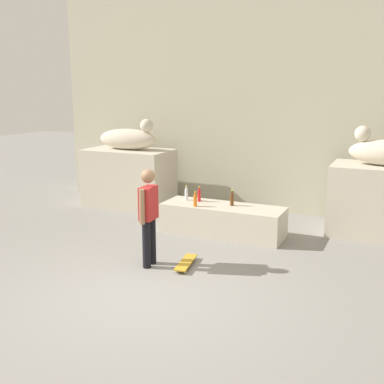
{
  "coord_description": "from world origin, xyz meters",
  "views": [
    {
      "loc": [
        3.28,
        -5.51,
        2.97
      ],
      "look_at": [
        -0.21,
        2.08,
        1.1
      ],
      "focal_mm": 43.58,
      "sensor_mm": 36.0,
      "label": 1
    }
  ],
  "objects_px": {
    "bottle_brown": "(232,199)",
    "bottle_clear": "(186,194)",
    "statue_reclining_left": "(129,138)",
    "skateboard": "(186,262)",
    "bottle_red": "(199,195)",
    "bottle_orange": "(195,200)",
    "skater": "(149,213)"
  },
  "relations": [
    {
      "from": "bottle_brown",
      "to": "bottle_clear",
      "type": "xyz_separation_m",
      "value": [
        -1.06,
        0.05,
        -0.0
      ]
    },
    {
      "from": "bottle_red",
      "to": "skateboard",
      "type": "bearing_deg",
      "value": -72.22
    },
    {
      "from": "bottle_orange",
      "to": "bottle_clear",
      "type": "bearing_deg",
      "value": 133.47
    },
    {
      "from": "bottle_brown",
      "to": "bottle_clear",
      "type": "relative_size",
      "value": 1.02
    },
    {
      "from": "bottle_red",
      "to": "bottle_brown",
      "type": "height_order",
      "value": "bottle_brown"
    },
    {
      "from": "statue_reclining_left",
      "to": "bottle_clear",
      "type": "bearing_deg",
      "value": -28.5
    },
    {
      "from": "skater",
      "to": "bottle_orange",
      "type": "xyz_separation_m",
      "value": [
        0.03,
        1.84,
        -0.18
      ]
    },
    {
      "from": "bottle_orange",
      "to": "bottle_clear",
      "type": "relative_size",
      "value": 0.97
    },
    {
      "from": "skateboard",
      "to": "bottle_brown",
      "type": "bearing_deg",
      "value": 167.38
    },
    {
      "from": "bottle_orange",
      "to": "bottle_brown",
      "type": "distance_m",
      "value": 0.76
    },
    {
      "from": "skateboard",
      "to": "bottle_clear",
      "type": "bearing_deg",
      "value": -164.54
    },
    {
      "from": "statue_reclining_left",
      "to": "bottle_brown",
      "type": "distance_m",
      "value": 3.52
    },
    {
      "from": "skateboard",
      "to": "bottle_brown",
      "type": "xyz_separation_m",
      "value": [
        0.1,
        1.98,
        0.69
      ]
    },
    {
      "from": "bottle_orange",
      "to": "bottle_brown",
      "type": "xyz_separation_m",
      "value": [
        0.66,
        0.37,
        0.01
      ]
    },
    {
      "from": "skater",
      "to": "bottle_brown",
      "type": "relative_size",
      "value": 5.14
    },
    {
      "from": "statue_reclining_left",
      "to": "bottle_red",
      "type": "xyz_separation_m",
      "value": [
        2.41,
        -1.12,
        -0.99
      ]
    },
    {
      "from": "skateboard",
      "to": "bottle_orange",
      "type": "relative_size",
      "value": 2.65
    },
    {
      "from": "statue_reclining_left",
      "to": "skater",
      "type": "relative_size",
      "value": 0.96
    },
    {
      "from": "bottle_orange",
      "to": "bottle_brown",
      "type": "bearing_deg",
      "value": 29.63
    },
    {
      "from": "skateboard",
      "to": "bottle_brown",
      "type": "height_order",
      "value": "bottle_brown"
    },
    {
      "from": "skateboard",
      "to": "bottle_red",
      "type": "xyz_separation_m",
      "value": [
        -0.65,
        2.03,
        0.69
      ]
    },
    {
      "from": "statue_reclining_left",
      "to": "skateboard",
      "type": "height_order",
      "value": "statue_reclining_left"
    },
    {
      "from": "skater",
      "to": "skateboard",
      "type": "distance_m",
      "value": 1.06
    },
    {
      "from": "bottle_clear",
      "to": "skater",
      "type": "bearing_deg",
      "value": -80.63
    },
    {
      "from": "skater",
      "to": "skateboard",
      "type": "xyz_separation_m",
      "value": [
        0.58,
        0.23,
        -0.86
      ]
    },
    {
      "from": "statue_reclining_left",
      "to": "bottle_orange",
      "type": "relative_size",
      "value": 5.18
    },
    {
      "from": "skater",
      "to": "skateboard",
      "type": "relative_size",
      "value": 2.03
    },
    {
      "from": "bottle_clear",
      "to": "statue_reclining_left",
      "type": "bearing_deg",
      "value": 151.96
    },
    {
      "from": "bottle_red",
      "to": "bottle_clear",
      "type": "distance_m",
      "value": 0.3
    },
    {
      "from": "statue_reclining_left",
      "to": "bottle_orange",
      "type": "height_order",
      "value": "statue_reclining_left"
    },
    {
      "from": "statue_reclining_left",
      "to": "bottle_clear",
      "type": "relative_size",
      "value": 5.02
    },
    {
      "from": "skateboard",
      "to": "bottle_clear",
      "type": "height_order",
      "value": "bottle_clear"
    }
  ]
}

